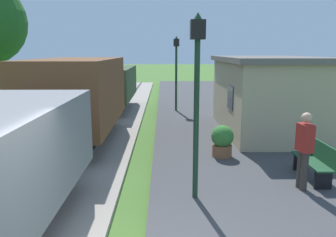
% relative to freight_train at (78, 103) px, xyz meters
% --- Properties ---
extents(freight_train, '(2.50, 19.40, 2.72)m').
position_rel_freight_train_xyz_m(freight_train, '(0.00, 0.00, 0.00)').
color(freight_train, gray).
rests_on(freight_train, rail_near).
extents(station_hut, '(3.50, 5.80, 2.78)m').
position_rel_freight_train_xyz_m(station_hut, '(6.80, 1.03, 0.15)').
color(station_hut, tan).
rests_on(station_hut, platform_slab).
extents(bench_near_hut, '(0.42, 1.50, 0.91)m').
position_rel_freight_train_xyz_m(bench_near_hut, '(6.48, -3.87, -0.78)').
color(bench_near_hut, '#1E4C2D').
rests_on(bench_near_hut, platform_slab).
extents(person_waiting, '(0.28, 0.41, 1.71)m').
position_rel_freight_train_xyz_m(person_waiting, '(5.94, -4.43, -0.32)').
color(person_waiting, '#38332D').
rests_on(person_waiting, platform_slab).
extents(potted_planter, '(0.64, 0.64, 0.92)m').
position_rel_freight_train_xyz_m(potted_planter, '(4.59, -2.10, -0.78)').
color(potted_planter, brown).
rests_on(potted_planter, platform_slab).
extents(lamp_post_near, '(0.28, 0.28, 3.70)m').
position_rel_freight_train_xyz_m(lamp_post_near, '(3.56, -4.84, 1.30)').
color(lamp_post_near, '#193823').
rests_on(lamp_post_near, platform_slab).
extents(lamp_post_far, '(0.28, 0.28, 3.70)m').
position_rel_freight_train_xyz_m(lamp_post_far, '(3.56, 5.50, 1.30)').
color(lamp_post_far, '#193823').
rests_on(lamp_post_far, platform_slab).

